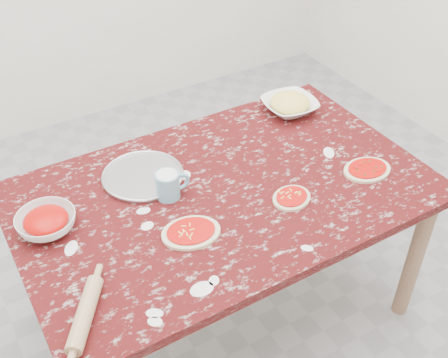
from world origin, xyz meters
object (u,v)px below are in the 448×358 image
at_px(worktable, 224,205).
at_px(sauce_bowl, 47,223).
at_px(flour_mug, 169,185).
at_px(pizza_tray, 143,176).
at_px(rolling_pin, 85,314).
at_px(cheese_bowl, 290,106).

xyz_separation_m(worktable, sauce_bowl, (-0.66, 0.13, 0.12)).
height_order(worktable, flour_mug, flour_mug).
bearing_deg(pizza_tray, rolling_pin, -128.36).
xyz_separation_m(pizza_tray, flour_mug, (0.04, -0.16, 0.05)).
bearing_deg(pizza_tray, sauce_bowl, -166.33).
relative_size(pizza_tray, rolling_pin, 1.21).
distance_m(sauce_bowl, cheese_bowl, 1.23).
xyz_separation_m(pizza_tray, cheese_bowl, (0.80, 0.11, 0.02)).
bearing_deg(sauce_bowl, pizza_tray, 13.67).
bearing_deg(cheese_bowl, rolling_pin, -152.04).
relative_size(pizza_tray, cheese_bowl, 1.30).
bearing_deg(sauce_bowl, cheese_bowl, 9.75).
relative_size(flour_mug, rolling_pin, 0.52).
distance_m(cheese_bowl, flour_mug, 0.80).
relative_size(worktable, rolling_pin, 6.07).
xyz_separation_m(cheese_bowl, flour_mug, (-0.76, -0.26, 0.03)).
distance_m(pizza_tray, sauce_bowl, 0.43).
bearing_deg(cheese_bowl, sauce_bowl, -170.25).
distance_m(worktable, cheese_bowl, 0.66).
bearing_deg(sauce_bowl, worktable, -10.87).
xyz_separation_m(pizza_tray, rolling_pin, (-0.43, -0.55, 0.02)).
xyz_separation_m(cheese_bowl, rolling_pin, (-1.23, -0.65, -0.00)).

